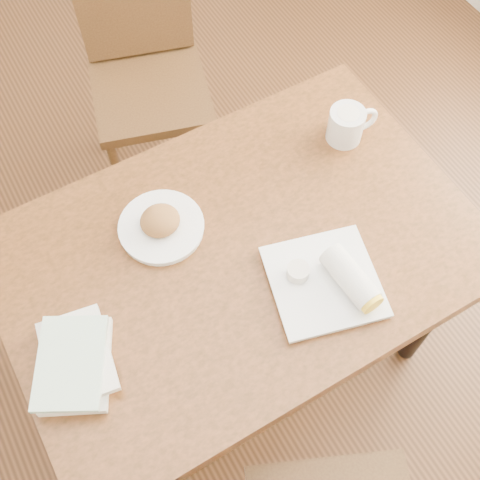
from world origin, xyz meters
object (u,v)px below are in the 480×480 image
table (240,264)px  chair_far (144,62)px  plate_burrito (332,281)px  book_stack (75,362)px  plate_scone (161,225)px  coffee_mug (347,124)px

table → chair_far: (0.15, 0.95, -0.12)m
plate_burrito → book_stack: (-0.64, 0.13, 0.00)m
plate_scone → book_stack: 0.41m
plate_scone → coffee_mug: size_ratio=1.50×
plate_scone → book_stack: (-0.34, -0.24, 0.01)m
plate_scone → coffee_mug: coffee_mug is taller
table → book_stack: (-0.49, -0.08, 0.11)m
table → coffee_mug: bearing=20.9°
chair_far → plate_scone: chair_far is taller
book_stack → table: bearing=9.3°
plate_scone → plate_burrito: plate_burrito is taller
chair_far → plate_scone: bearing=-110.5°
plate_scone → book_stack: plate_scone is taller
plate_scone → coffee_mug: 0.61m
chair_far → book_stack: bearing=-121.6°
chair_far → book_stack: 1.23m
chair_far → plate_burrito: (0.00, -1.16, 0.23)m
table → coffee_mug: 0.51m
chair_far → book_stack: size_ratio=3.48×
chair_far → plate_scone: size_ratio=4.16×
coffee_mug → plate_burrito: size_ratio=0.47×
table → plate_scone: (-0.15, 0.16, 0.10)m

